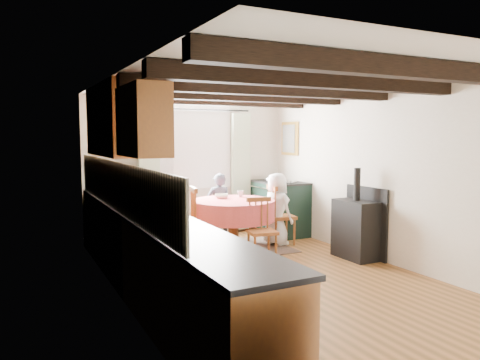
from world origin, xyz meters
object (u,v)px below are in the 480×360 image
chair_left (182,221)px  chair_right (281,214)px  chair_near (262,230)px  child_right (277,209)px  cast_iron_stove (356,213)px  cup (240,194)px  child_far (219,207)px  dining_table (233,225)px  aga_range (280,207)px

chair_left → chair_right: bearing=96.8°
chair_near → child_right: bearing=57.0°
chair_near → cast_iron_stove: (1.26, -0.50, 0.21)m
cast_iron_stove → chair_right: bearing=110.9°
cast_iron_stove → cup: 1.90m
child_right → cup: bearing=40.4°
chair_near → child_far: size_ratio=0.78×
cast_iron_stove → cup: bearing=124.2°
dining_table → cast_iron_stove: 1.86m
cast_iron_stove → child_right: cast_iron_stove is taller
chair_left → cast_iron_stove: bearing=67.9°
chair_right → child_far: 1.07m
cast_iron_stove → child_far: 2.34m
cast_iron_stove → cup: (-1.06, 1.56, 0.17)m
chair_left → cup: chair_left is taller
chair_near → chair_left: bearing=146.4°
cast_iron_stove → child_far: size_ratio=1.15×
aga_range → cup: (-0.95, -0.33, 0.33)m
chair_left → chair_right: chair_left is taller
cast_iron_stove → child_right: (-0.58, 1.23, -0.07)m
aga_range → cup: 1.06m
aga_range → cup: aga_range is taller
chair_left → child_right: size_ratio=0.86×
chair_near → chair_right: (0.78, 0.75, 0.04)m
cast_iron_stove → child_far: bearing=122.8°
dining_table → chair_left: 0.82m
cast_iron_stove → chair_near: bearing=158.5°
chair_left → aga_range: 2.11m
cast_iron_stove → child_right: size_ratio=1.12×
chair_near → child_far: child_far is taller
child_right → aga_range: bearing=-50.3°
cup → chair_near: bearing=-100.4°
child_far → child_right: 1.01m
dining_table → chair_right: 0.87m
aga_range → chair_near: bearing=-129.4°
dining_table → aga_range: aga_range is taller
chair_right → cup: size_ratio=9.18×
chair_right → child_right: child_right is taller
chair_left → cast_iron_stove: cast_iron_stove is taller
child_far → cup: size_ratio=10.75×
chair_right → child_far: bearing=57.8°
child_far → cast_iron_stove: bearing=134.2°
chair_left → aga_range: chair_left is taller
child_far → cup: (0.20, -0.40, 0.25)m
chair_near → cup: 1.15m
chair_near → cup: (0.20, 1.07, 0.37)m
chair_near → chair_right: 1.09m
aga_range → chair_right: bearing=-119.5°
chair_left → child_right: (1.57, -0.11, 0.08)m
dining_table → chair_right: bearing=-1.1°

